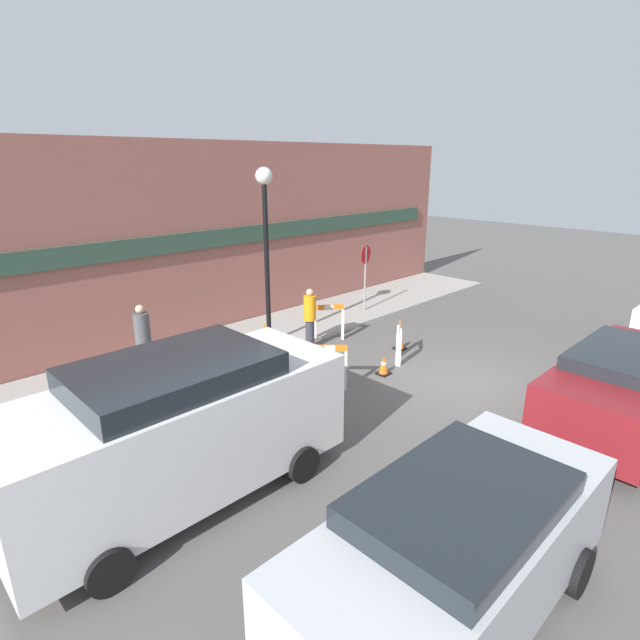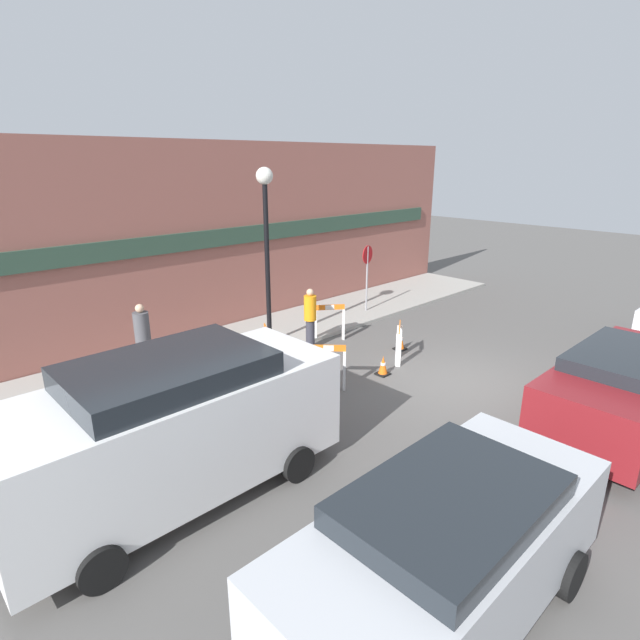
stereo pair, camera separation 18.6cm
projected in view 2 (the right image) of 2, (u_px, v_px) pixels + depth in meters
name	position (u px, v px, depth m)	size (l,w,h in m)	color
ground_plane	(466.00, 385.00, 11.52)	(60.00, 60.00, 0.00)	#565451
sidewalk_slab	(298.00, 325.00, 15.57)	(18.00, 2.81, 0.10)	#9E9B93
storefront_facade	(266.00, 233.00, 15.76)	(18.00, 0.22, 5.50)	#93564C
streetlamp_post	(266.00, 233.00, 13.02)	(0.44, 0.44, 4.69)	black
stop_sign	(367.00, 267.00, 16.43)	(0.59, 0.13, 2.20)	gray
barricade_0	(399.00, 342.00, 12.73)	(0.65, 0.52, 1.01)	white
barricade_1	(330.00, 321.00, 14.24)	(0.78, 0.61, 1.06)	white
barricade_2	(268.00, 346.00, 12.44)	(0.55, 0.90, 0.99)	white
barricade_3	(328.00, 366.00, 11.15)	(0.64, 0.64, 1.08)	white
traffic_cone_0	(383.00, 366.00, 12.03)	(0.30, 0.30, 0.48)	black
traffic_cone_1	(400.00, 341.00, 13.61)	(0.30, 0.30, 0.54)	black
traffic_cone_2	(270.00, 375.00, 11.47)	(0.30, 0.30, 0.54)	black
person_worker	(310.00, 317.00, 13.52)	(0.39, 0.39, 1.69)	#33333D
person_pedestrian	(143.00, 339.00, 11.33)	(0.41, 0.41, 1.81)	#33333D
parked_car_0	(446.00, 548.00, 5.41)	(4.40, 1.93, 1.72)	#B7BABF
parked_car_1	(624.00, 386.00, 9.35)	(4.58, 2.01, 1.62)	maroon
work_van	(173.00, 423.00, 7.42)	(5.06, 2.19, 2.27)	white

